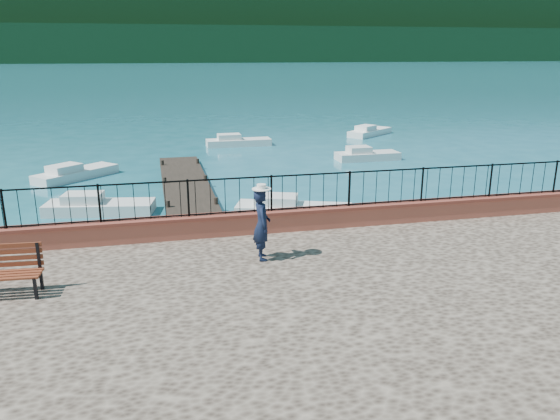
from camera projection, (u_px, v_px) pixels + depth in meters
name	position (u px, v px, depth m)	size (l,w,h in m)	color
ground	(322.00, 336.00, 11.81)	(2000.00, 2000.00, 0.00)	#19596B
parapet	(282.00, 220.00, 14.84)	(28.00, 0.46, 0.58)	#A44D3B
railing	(282.00, 193.00, 14.63)	(27.00, 0.05, 0.95)	black
dock	(189.00, 196.00, 22.54)	(2.00, 16.00, 0.30)	#2D231C
far_forest	(153.00, 44.00, 289.56)	(900.00, 60.00, 18.00)	black
foothills	(151.00, 24.00, 341.96)	(900.00, 120.00, 44.00)	black
companion_hill	(361.00, 56.00, 583.23)	(448.00, 384.00, 180.00)	#142D23
person	(262.00, 225.00, 12.67)	(0.62, 0.40, 1.69)	black
hat	(261.00, 187.00, 12.42)	(0.44, 0.44, 0.12)	white
boat_0	(100.00, 203.00, 20.61)	(4.01, 1.30, 0.80)	silver
boat_1	(294.00, 206.00, 20.23)	(4.27, 1.30, 0.80)	silver
boat_2	(368.00, 153.00, 30.71)	(3.55, 1.30, 0.80)	silver
boat_3	(76.00, 170.00, 26.21)	(4.10, 1.30, 0.80)	silver
boat_4	(239.00, 139.00, 35.28)	(4.14, 1.30, 0.80)	silver
boat_5	(370.00, 130.00, 39.63)	(4.13, 1.30, 0.80)	white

